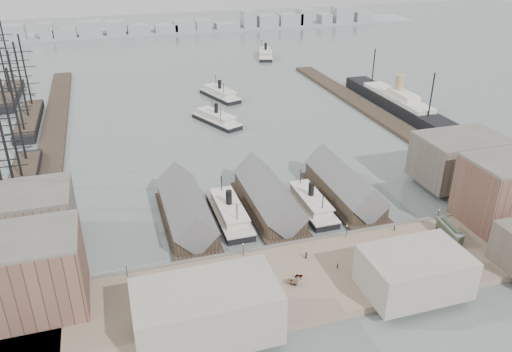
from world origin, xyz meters
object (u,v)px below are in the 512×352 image
object	(u,v)px
ferry_docked_west	(229,212)
ocean_steamer	(397,102)
horse_cart_center	(297,278)
horse_cart_left	(191,289)
horse_cart_right	(365,273)
tram	(449,232)

from	to	relation	value
ferry_docked_west	ocean_steamer	distance (m)	130.05
horse_cart_center	horse_cart_left	bearing A→B (deg)	113.76
ferry_docked_west	horse_cart_right	xyz separation A→B (m)	(24.72, -39.54, 0.36)
ferry_docked_west	horse_cart_center	world-z (taller)	ferry_docked_west
ocean_steamer	horse_cart_left	xyz separation A→B (m)	(-122.82, -109.67, -0.97)
ferry_docked_west	horse_cart_left	distance (m)	37.46
horse_cart_left	horse_cart_center	size ratio (longest dim) A/B	0.96
horse_cart_left	tram	bearing A→B (deg)	-87.18
ferry_docked_west	horse_cart_right	world-z (taller)	ferry_docked_west
tram	horse_cart_right	bearing A→B (deg)	-158.18
ferry_docked_west	ocean_steamer	size ratio (longest dim) A/B	0.33
ferry_docked_west	ocean_steamer	world-z (taller)	ocean_steamer
tram	horse_cart_left	distance (m)	73.28
ferry_docked_west	horse_cart_center	distance (m)	37.49
ferry_docked_west	horse_cart_left	bearing A→B (deg)	-118.40
ferry_docked_west	horse_cart_left	size ratio (longest dim) A/B	6.27
tram	horse_cart_right	size ratio (longest dim) A/B	2.29
tram	horse_cart_left	size ratio (longest dim) A/B	2.38
tram	horse_cart_center	bearing A→B (deg)	-166.76
ocean_steamer	horse_cart_left	distance (m)	164.66
horse_cart_center	tram	bearing A→B (deg)	-51.49
horse_cart_right	horse_cart_center	bearing A→B (deg)	65.51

